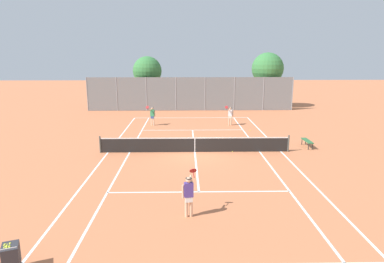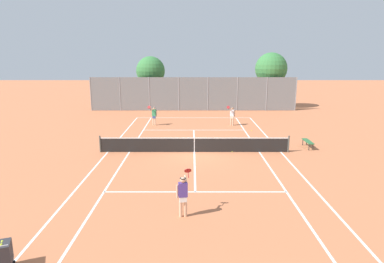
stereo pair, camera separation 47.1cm
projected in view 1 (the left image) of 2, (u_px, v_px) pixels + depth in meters
name	position (u px, v px, depth m)	size (l,w,h in m)	color
ground_plane	(195.00, 152.00, 21.69)	(120.00, 120.00, 0.00)	#C67047
court_line_markings	(195.00, 152.00, 21.69)	(11.10, 23.90, 0.01)	white
tennis_net	(195.00, 144.00, 21.58)	(12.00, 0.10, 1.07)	#474C47
ball_cart	(11.00, 256.00, 9.66)	(0.66, 0.75, 0.96)	#2D2D33
player_near_side	(189.00, 194.00, 12.93)	(0.59, 0.80, 1.77)	#D8A884
player_far_left	(152.00, 115.00, 29.55)	(0.78, 0.71, 1.77)	beige
player_far_right	(230.00, 115.00, 29.59)	(0.81, 0.70, 1.77)	#D8A884
loose_tennis_ball_0	(232.00, 151.00, 21.72)	(0.07, 0.07, 0.07)	#D1DB33
loose_tennis_ball_1	(222.00, 143.00, 23.80)	(0.07, 0.07, 0.07)	#D1DB33
loose_tennis_ball_2	(250.00, 130.00, 27.74)	(0.07, 0.07, 0.07)	#D1DB33
courtside_bench	(307.00, 141.00, 22.77)	(0.36, 1.50, 0.47)	#2D6638
back_fence	(190.00, 94.00, 37.11)	(22.40, 0.08, 3.64)	gray
tree_behind_left	(146.00, 72.00, 39.00)	(3.29, 3.29, 5.82)	brown
tree_behind_right	(268.00, 69.00, 38.59)	(3.58, 3.58, 6.24)	brown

